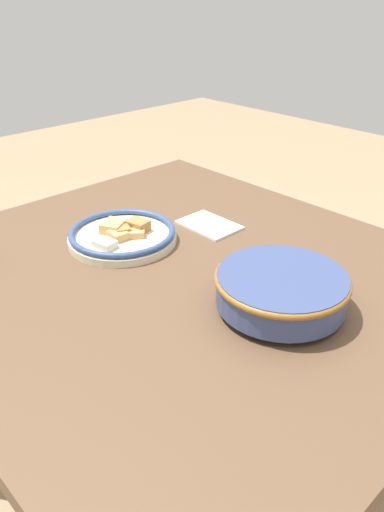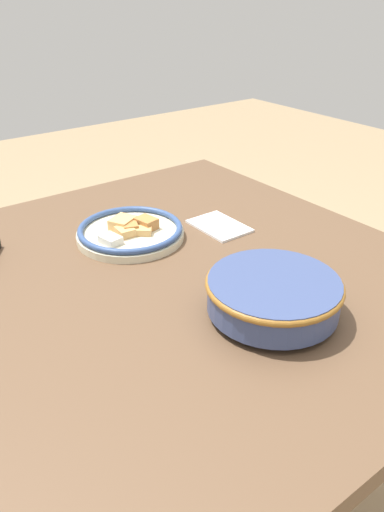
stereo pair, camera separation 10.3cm
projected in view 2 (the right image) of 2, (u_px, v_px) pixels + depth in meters
ground_plane at (183, 500)px, 1.42m from camera, size 8.00×8.00×0.00m
dining_table at (181, 305)px, 1.10m from camera, size 1.11×1.00×0.77m
noodle_bowl at (273, 294)px, 0.89m from camera, size 0.25×0.25×0.07m
food_plate at (130, 232)px, 1.17m from camera, size 0.25×0.25×0.04m
folded_napkin at (219, 226)px, 1.23m from camera, size 0.15×0.10×0.01m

